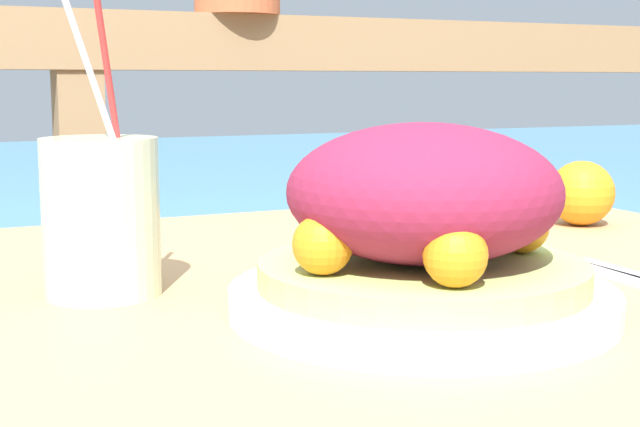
% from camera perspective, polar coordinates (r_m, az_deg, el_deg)
% --- Properties ---
extents(railing_fence, '(2.80, 0.08, 1.00)m').
position_cam_1_polar(railing_fence, '(1.44, -15.07, 2.77)').
color(railing_fence, '#937551').
rests_on(railing_fence, ground_plane).
extents(salad_plate, '(0.27, 0.27, 0.13)m').
position_cam_1_polar(salad_plate, '(0.62, 6.59, -1.23)').
color(salad_plate, silver).
rests_on(salad_plate, patio_table).
extents(drink_glass, '(0.09, 0.09, 0.24)m').
position_cam_1_polar(drink_glass, '(0.70, -13.81, -0.15)').
color(drink_glass, beige).
rests_on(drink_glass, patio_table).
extents(orange_near_basket, '(0.07, 0.07, 0.07)m').
position_cam_1_polar(orange_near_basket, '(1.05, 16.40, 1.26)').
color(orange_near_basket, orange).
rests_on(orange_near_basket, patio_table).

